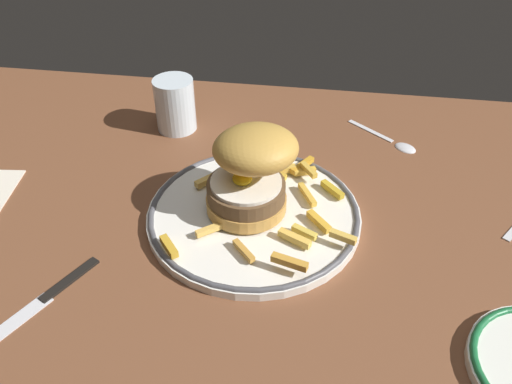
% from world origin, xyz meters
% --- Properties ---
extents(ground_plane, '(1.37, 0.81, 0.04)m').
position_xyz_m(ground_plane, '(0.00, 0.00, -0.02)').
color(ground_plane, brown).
extents(dinner_plate, '(0.29, 0.29, 0.02)m').
position_xyz_m(dinner_plate, '(0.00, 0.02, 0.01)').
color(dinner_plate, white).
rests_on(dinner_plate, ground_plane).
extents(burger, '(0.15, 0.15, 0.12)m').
position_xyz_m(burger, '(-0.01, 0.03, 0.08)').
color(burger, '#C48E42').
rests_on(burger, dinner_plate).
extents(fries_pile, '(0.24, 0.25, 0.02)m').
position_xyz_m(fries_pile, '(0.04, 0.03, 0.02)').
color(fries_pile, gold).
rests_on(fries_pile, dinner_plate).
extents(water_glass, '(0.07, 0.07, 0.09)m').
position_xyz_m(water_glass, '(-0.16, 0.23, 0.04)').
color(water_glass, silver).
rests_on(water_glass, ground_plane).
extents(knife, '(0.10, 0.17, 0.01)m').
position_xyz_m(knife, '(-0.22, -0.16, 0.00)').
color(knife, black).
rests_on(knife, ground_plane).
extents(spoon, '(0.11, 0.10, 0.01)m').
position_xyz_m(spoon, '(0.20, 0.23, 0.00)').
color(spoon, silver).
rests_on(spoon, ground_plane).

